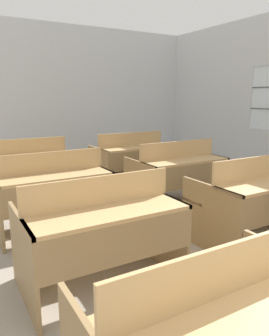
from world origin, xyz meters
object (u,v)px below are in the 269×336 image
at_px(bench_second_right, 256,198).
at_px(bench_third_right, 178,172).
at_px(bench_front_left, 227,336).
at_px(bench_third_left, 52,190).
at_px(bench_second_left, 101,230).
at_px(bench_back_right, 131,158).
at_px(bench_back_left, 26,168).

relative_size(bench_second_right, bench_third_right, 1.00).
distance_m(bench_front_left, bench_third_left, 2.61).
height_order(bench_second_left, bench_third_right, same).
xyz_separation_m(bench_second_left, bench_third_right, (1.72, 1.29, 0.00)).
distance_m(bench_second_left, bench_third_right, 2.15).
bearing_deg(bench_front_left, bench_back_right, 66.09).
bearing_deg(bench_second_right, bench_second_left, 179.02).
xyz_separation_m(bench_front_left, bench_back_right, (1.72, 3.89, 0.00)).
relative_size(bench_front_left, bench_third_right, 1.00).
bearing_deg(bench_front_left, bench_second_right, 36.93).
distance_m(bench_second_left, bench_back_right, 3.08).
xyz_separation_m(bench_front_left, bench_back_left, (-0.01, 3.92, 0.00)).
distance_m(bench_second_right, bench_third_right, 1.32).
distance_m(bench_front_left, bench_back_right, 4.25).
relative_size(bench_third_left, bench_back_left, 1.00).
height_order(bench_third_right, bench_back_left, same).
relative_size(bench_second_left, bench_back_left, 1.00).
bearing_deg(bench_front_left, bench_back_left, 90.11).
xyz_separation_m(bench_third_left, bench_back_left, (-0.01, 1.31, 0.00)).
height_order(bench_front_left, bench_back_right, same).
relative_size(bench_second_left, bench_third_right, 1.00).
relative_size(bench_second_left, bench_back_right, 1.00).
relative_size(bench_third_left, bench_back_right, 1.00).
distance_m(bench_third_left, bench_third_right, 1.73).
bearing_deg(bench_front_left, bench_third_right, 56.47).
distance_m(bench_third_left, bench_back_left, 1.31).
distance_m(bench_third_right, bench_back_right, 1.28).
height_order(bench_back_left, bench_back_right, same).
relative_size(bench_second_left, bench_third_left, 1.00).
distance_m(bench_second_left, bench_second_right, 1.71).
bearing_deg(bench_third_left, bench_back_left, 90.22).
bearing_deg(bench_third_right, bench_back_left, 142.88).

